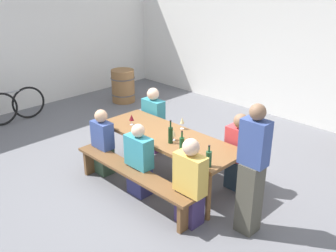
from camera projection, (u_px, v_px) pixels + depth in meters
The scene contains 22 objects.
ground_plane at pixel (168, 179), 5.94m from camera, with size 24.00×24.00×0.00m, color slate.
back_wall at pixel (297, 44), 7.75m from camera, with size 14.00×0.20×3.20m, color silver.
side_wall at pixel (17, 38), 8.39m from camera, with size 0.20×7.84×3.20m, color silver.
tasting_table at pixel (168, 140), 5.68m from camera, with size 2.33×0.82×0.75m.
bench_near at pixel (132, 175), 5.34m from camera, with size 2.23×0.30×0.45m.
bench_far at pixel (199, 144), 6.27m from camera, with size 2.23×0.30×0.45m.
wine_bottle_0 at pixel (182, 144), 5.12m from camera, with size 0.07×0.07×0.30m.
wine_bottle_1 at pixel (209, 159), 4.74m from camera, with size 0.07×0.07×0.29m.
wine_bottle_2 at pixel (171, 135), 5.36m from camera, with size 0.07×0.07×0.34m.
wine_glass_0 at pixel (182, 121), 5.83m from camera, with size 0.07×0.07×0.19m.
wine_glass_1 at pixel (174, 133), 5.45m from camera, with size 0.07×0.07×0.16m.
wine_glass_2 at pixel (189, 140), 5.23m from camera, with size 0.06×0.06×0.16m.
wine_glass_3 at pixel (195, 149), 4.96m from camera, with size 0.07×0.07×0.17m.
wine_glass_4 at pixel (132, 118), 5.98m from camera, with size 0.08×0.08×0.17m.
seated_guest_near_0 at pixel (103, 144), 5.95m from camera, with size 0.35×0.24×1.07m.
seated_guest_near_1 at pixel (139, 162), 5.39m from camera, with size 0.42×0.24×1.09m.
seated_guest_near_2 at pixel (190, 184), 4.74m from camera, with size 0.42×0.24×1.18m.
seated_guest_far_0 at pixel (153, 121), 6.70m from camera, with size 0.41×0.24×1.16m.
seated_guest_far_1 at pixel (239, 154), 5.52m from camera, with size 0.39×0.24×1.18m.
standing_host at pixel (252, 172), 4.49m from camera, with size 0.32×0.24×1.68m.
wine_barrel at pixel (123, 86), 9.24m from camera, with size 0.59×0.59×0.79m.
parked_bicycle_0 at pixel (3, 107), 7.91m from camera, with size 0.29×1.74×0.90m.
Camera 1 is at (3.65, -3.65, 3.06)m, focal length 40.85 mm.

